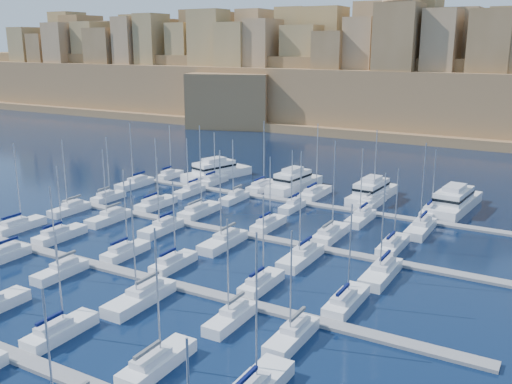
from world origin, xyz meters
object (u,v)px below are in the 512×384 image
Objects in this scene: motor_yacht_b at (294,182)px; motor_yacht_c at (372,192)px; motor_yacht_a at (216,171)px; sailboat_4 at (157,362)px; motor_yacht_d at (454,201)px.

motor_yacht_c is (17.45, 0.16, -0.00)m from motor_yacht_b.
sailboat_4 is at bearing -60.44° from motor_yacht_a.
motor_yacht_d is at bearing 2.23° from motor_yacht_b.
motor_yacht_c is at bearing -175.88° from motor_yacht_d.
motor_yacht_c and motor_yacht_d have the same top height.
motor_yacht_d is (53.84, 0.63, 0.00)m from motor_yacht_a.
motor_yacht_d is at bearing 0.67° from motor_yacht_a.
sailboat_4 is at bearing -101.09° from motor_yacht_d.
motor_yacht_c is (-1.87, 69.88, 0.98)m from sailboat_4.
motor_yacht_b is 0.86× the size of motor_yacht_d.
sailboat_4 is 72.37m from motor_yacht_d.
motor_yacht_a is 1.10× the size of motor_yacht_b.
motor_yacht_d is at bearing 4.12° from motor_yacht_c.
motor_yacht_c is 0.87× the size of motor_yacht_d.
motor_yacht_b is (-19.31, 69.72, 0.98)m from sailboat_4.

